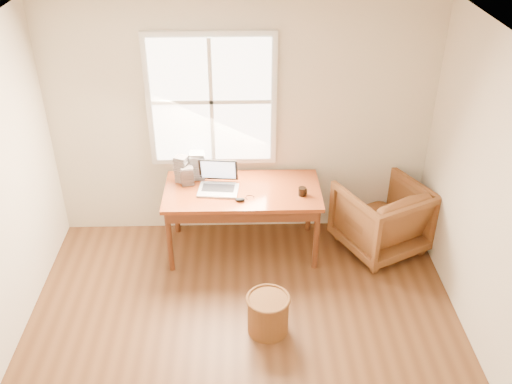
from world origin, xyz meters
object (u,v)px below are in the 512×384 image
wicker_stool (268,314)px  coffee_mug (302,191)px  desk (242,191)px  cd_stack_a (197,165)px  laptop (218,179)px  armchair (382,217)px

wicker_stool → coffee_mug: bearing=70.7°
desk → cd_stack_a: size_ratio=5.31×
desk → laptop: (-0.25, -0.03, 0.17)m
coffee_mug → laptop: bearing=-163.6°
armchair → laptop: laptop is taller
wicker_stool → coffee_mug: size_ratio=4.24×
armchair → laptop: (-1.72, -0.03, 0.52)m
desk → coffee_mug: coffee_mug is taller
armchair → laptop: 1.80m
coffee_mug → armchair: bearing=31.2°
coffee_mug → cd_stack_a: bearing=-176.5°
wicker_stool → desk: bearing=100.0°
laptop → coffee_mug: size_ratio=4.84×
desk → armchair: armchair is taller
wicker_stool → coffee_mug: 1.31m
armchair → coffee_mug: size_ratio=9.69×
laptop → coffee_mug: (0.85, -0.10, -0.11)m
desk → coffee_mug: size_ratio=18.50×
desk → laptop: 0.30m
coffee_mug → cd_stack_a: size_ratio=0.29×
armchair → cd_stack_a: size_ratio=2.78×
laptop → coffee_mug: bearing=-0.6°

